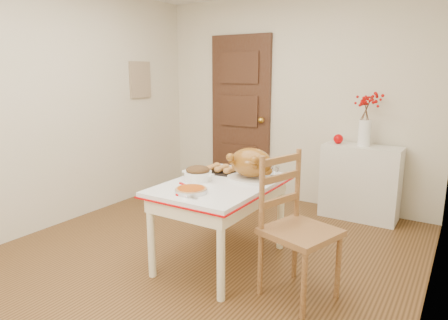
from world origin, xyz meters
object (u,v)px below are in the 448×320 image
Objects in this scene: kitchen_table at (221,222)px; pumpkin_pie at (191,189)px; sideboard at (360,182)px; chair_oak at (301,229)px; turkey_platter at (251,164)px.

kitchen_table is 0.52m from pumpkin_pie.
chair_oak reaches higher than sideboard.
chair_oak is 0.76m from turkey_platter.
turkey_platter is 1.73× the size of pumpkin_pie.
turkey_platter is 0.61m from pumpkin_pie.
turkey_platter is at bearing -110.71° from sideboard.
kitchen_table is (-0.74, -1.70, -0.06)m from sideboard.
sideboard is 0.79× the size of chair_oak.
kitchen_table is 2.77× the size of turkey_platter.
chair_oak reaches higher than kitchen_table.
pumpkin_pie is at bearing -110.56° from sideboard.
sideboard is 1.66m from turkey_platter.
chair_oak reaches higher than turkey_platter.
pumpkin_pie is at bearing -116.87° from turkey_platter.
turkey_platter is (-0.59, 0.36, 0.32)m from chair_oak.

